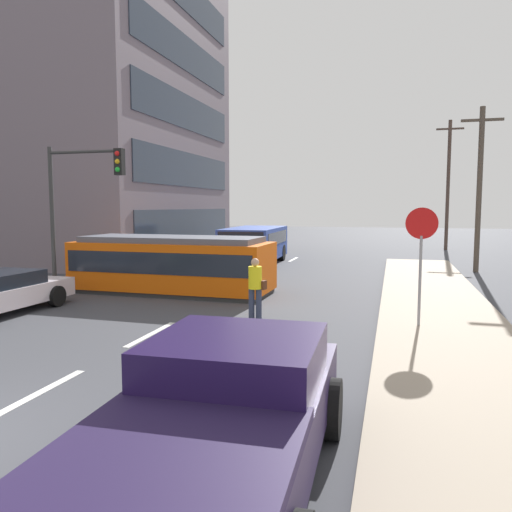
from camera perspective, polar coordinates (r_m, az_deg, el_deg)
The scene contains 15 objects.
ground_plane at distance 15.93m, azimuth -5.22°, elevation -5.37°, with size 120.00×120.00×0.00m, color #3D3E45.
sidewalk_curb_right at distance 11.11m, azimuth 21.74°, elevation -10.27°, with size 3.20×36.00×0.14m, color tan.
lane_stripe_1 at distance 9.15m, azimuth -23.72°, elevation -14.22°, with size 0.16×2.40×0.01m, color silver.
lane_stripe_2 at distance 12.36m, azimuth -11.83°, elevation -8.69°, with size 0.16×2.40×0.01m, color silver.
lane_stripe_3 at distance 23.02m, azimuth 1.38°, elevation -1.92°, with size 0.16×2.40×0.01m, color silver.
lane_stripe_4 at distance 28.84m, azimuth 4.27°, elevation -0.39°, with size 0.16×2.40×0.01m, color silver.
corner_building at distance 34.00m, azimuth -20.92°, elevation 19.19°, with size 15.80×14.93×22.40m.
streetcar_tram at distance 17.92m, azimuth -9.52°, elevation -0.86°, with size 7.06×2.70×1.99m.
city_bus at distance 26.58m, azimuth -0.16°, elevation 1.49°, with size 2.72×5.92×1.92m.
pedestrian_crossing at distance 13.40m, azimuth -0.07°, elevation -3.35°, with size 0.48×0.36×1.67m.
pickup_truck_parked at distance 5.64m, azimuth -3.70°, elevation -17.81°, with size 2.39×5.05×1.55m.
stop_sign at distance 12.71m, azimuth 18.30°, elevation 1.55°, with size 0.76×0.07×2.88m.
traffic_light_mast at distance 17.52m, azimuth -19.44°, elevation 6.87°, with size 2.80×0.33×5.01m.
utility_pole_mid at distance 25.25m, azimuth 24.09°, elevation 7.22°, with size 1.80×0.24×7.53m.
utility_pole_far at distance 37.61m, azimuth 21.03°, elevation 7.77°, with size 1.80×0.24×8.96m.
Camera 1 is at (5.53, -4.63, 3.05)m, focal length 35.13 mm.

